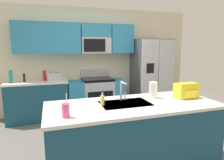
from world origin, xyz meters
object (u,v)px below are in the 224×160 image
object	(u,v)px
soap_dispenser	(102,100)
toaster	(54,77)
backpack	(186,90)
range_oven	(96,96)
refrigerator	(151,75)
bottle_teal	(11,76)
sink_faucet	(122,89)
drink_cup_pink	(66,110)
paper_towel_roll	(153,90)
pepper_mill	(24,78)
bottle_red	(45,76)

from	to	relation	value
soap_dispenser	toaster	bearing A→B (deg)	104.39
backpack	toaster	bearing A→B (deg)	130.51
range_oven	refrigerator	xyz separation A→B (m)	(1.46, -0.07, 0.48)
toaster	bottle_teal	world-z (taller)	bottle_teal
bottle_teal	backpack	distance (m)	3.52
range_oven	sink_faucet	distance (m)	2.16
drink_cup_pink	backpack	size ratio (longest dim) A/B	0.86
toaster	paper_towel_roll	bearing A→B (deg)	-55.68
pepper_mill	bottle_teal	distance (m)	0.26
bottle_teal	toaster	bearing A→B (deg)	-2.25
pepper_mill	drink_cup_pink	distance (m)	2.60
refrigerator	toaster	world-z (taller)	refrigerator
toaster	drink_cup_pink	world-z (taller)	drink_cup_pink
range_oven	paper_towel_roll	world-z (taller)	paper_towel_roll
bottle_teal	paper_towel_roll	xyz separation A→B (m)	(2.27, -2.05, -0.01)
backpack	range_oven	bearing A→B (deg)	111.53
sink_faucet	refrigerator	bearing A→B (deg)	52.00
refrigerator	toaster	xyz separation A→B (m)	(-2.44, 0.02, 0.07)
bottle_red	paper_towel_roll	world-z (taller)	paper_towel_roll
drink_cup_pink	bottle_red	bearing A→B (deg)	95.96
bottle_teal	sink_faucet	bearing A→B (deg)	-49.13
sink_faucet	drink_cup_pink	bearing A→B (deg)	-151.64
pepper_mill	paper_towel_roll	xyz separation A→B (m)	(2.01, -2.07, 0.03)
refrigerator	soap_dispenser	world-z (taller)	refrigerator
backpack	bottle_teal	bearing A→B (deg)	141.21
sink_faucet	soap_dispenser	bearing A→B (deg)	-156.67
backpack	paper_towel_roll	bearing A→B (deg)	162.43
toaster	backpack	size ratio (longest dim) A/B	0.88
refrigerator	bottle_teal	size ratio (longest dim) A/B	6.96
range_oven	refrigerator	size ratio (longest dim) A/B	0.74
bottle_teal	soap_dispenser	xyz separation A→B (m)	(1.44, -2.19, -0.06)
bottle_red	drink_cup_pink	size ratio (longest dim) A/B	0.84
range_oven	drink_cup_pink	distance (m)	2.73
bottle_red	soap_dispenser	size ratio (longest dim) A/B	1.36
range_oven	backpack	bearing A→B (deg)	-68.47
range_oven	soap_dispenser	world-z (taller)	range_oven
refrigerator	range_oven	bearing A→B (deg)	177.19
pepper_mill	soap_dispenser	world-z (taller)	pepper_mill
range_oven	soap_dispenser	size ratio (longest dim) A/B	8.00
bottle_red	sink_faucet	bearing A→B (deg)	-62.29
range_oven	bottle_teal	world-z (taller)	bottle_teal
soap_dispenser	bottle_red	bearing A→B (deg)	108.89
drink_cup_pink	paper_towel_roll	bearing A→B (deg)	18.41
soap_dispenser	paper_towel_roll	distance (m)	0.84
refrigerator	bottle_red	distance (m)	2.65
range_oven	pepper_mill	world-z (taller)	range_oven
sink_faucet	paper_towel_roll	world-z (taller)	sink_faucet
pepper_mill	sink_faucet	size ratio (longest dim) A/B	0.64
range_oven	soap_dispenser	distance (m)	2.31
range_oven	pepper_mill	bearing A→B (deg)	-179.91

